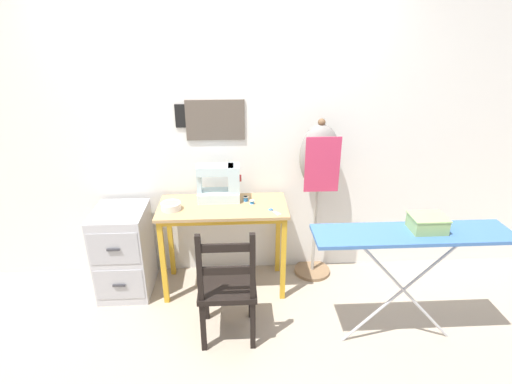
{
  "coord_description": "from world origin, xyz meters",
  "views": [
    {
      "loc": [
        0.11,
        -2.66,
        2.11
      ],
      "look_at": [
        0.27,
        0.22,
        0.89
      ],
      "focal_mm": 28.0,
      "sensor_mm": 36.0,
      "label": 1
    }
  ],
  "objects_px": {
    "fabric_bowl": "(171,206)",
    "storage_box": "(428,223)",
    "scissors": "(273,211)",
    "thread_spool_mid_table": "(252,202)",
    "sewing_machine": "(221,184)",
    "ironing_board": "(412,239)",
    "dress_form": "(319,166)",
    "filing_cabinet": "(124,251)",
    "wooden_chair": "(227,287)",
    "thread_spool_near_machine": "(246,199)"
  },
  "relations": [
    {
      "from": "fabric_bowl",
      "to": "storage_box",
      "type": "distance_m",
      "value": 1.85
    },
    {
      "from": "scissors",
      "to": "thread_spool_mid_table",
      "type": "distance_m",
      "value": 0.21
    },
    {
      "from": "storage_box",
      "to": "thread_spool_mid_table",
      "type": "bearing_deg",
      "value": 147.55
    },
    {
      "from": "sewing_machine",
      "to": "scissors",
      "type": "relative_size",
      "value": 2.93
    },
    {
      "from": "sewing_machine",
      "to": "scissors",
      "type": "distance_m",
      "value": 0.48
    },
    {
      "from": "thread_spool_mid_table",
      "to": "ironing_board",
      "type": "bearing_deg",
      "value": -35.64
    },
    {
      "from": "thread_spool_mid_table",
      "to": "dress_form",
      "type": "relative_size",
      "value": 0.03
    },
    {
      "from": "filing_cabinet",
      "to": "storage_box",
      "type": "relative_size",
      "value": 3.27
    },
    {
      "from": "storage_box",
      "to": "fabric_bowl",
      "type": "bearing_deg",
      "value": 160.01
    },
    {
      "from": "wooden_chair",
      "to": "thread_spool_mid_table",
      "type": "bearing_deg",
      "value": 72.23
    },
    {
      "from": "fabric_bowl",
      "to": "wooden_chair",
      "type": "height_order",
      "value": "wooden_chair"
    },
    {
      "from": "thread_spool_near_machine",
      "to": "wooden_chair",
      "type": "relative_size",
      "value": 0.05
    },
    {
      "from": "sewing_machine",
      "to": "wooden_chair",
      "type": "bearing_deg",
      "value": -86.36
    },
    {
      "from": "dress_form",
      "to": "fabric_bowl",
      "type": "bearing_deg",
      "value": -170.22
    },
    {
      "from": "scissors",
      "to": "storage_box",
      "type": "relative_size",
      "value": 0.54
    },
    {
      "from": "wooden_chair",
      "to": "ironing_board",
      "type": "xyz_separation_m",
      "value": [
        1.21,
        -0.1,
        0.4
      ]
    },
    {
      "from": "scissors",
      "to": "fabric_bowl",
      "type": "bearing_deg",
      "value": 174.69
    },
    {
      "from": "sewing_machine",
      "to": "fabric_bowl",
      "type": "height_order",
      "value": "sewing_machine"
    },
    {
      "from": "thread_spool_mid_table",
      "to": "wooden_chair",
      "type": "bearing_deg",
      "value": -107.77
    },
    {
      "from": "wooden_chair",
      "to": "storage_box",
      "type": "height_order",
      "value": "storage_box"
    },
    {
      "from": "scissors",
      "to": "thread_spool_mid_table",
      "type": "height_order",
      "value": "thread_spool_mid_table"
    },
    {
      "from": "sewing_machine",
      "to": "scissors",
      "type": "bearing_deg",
      "value": -30.22
    },
    {
      "from": "thread_spool_mid_table",
      "to": "wooden_chair",
      "type": "height_order",
      "value": "wooden_chair"
    },
    {
      "from": "fabric_bowl",
      "to": "storage_box",
      "type": "bearing_deg",
      "value": -19.99
    },
    {
      "from": "thread_spool_near_machine",
      "to": "storage_box",
      "type": "xyz_separation_m",
      "value": [
        1.15,
        -0.75,
        0.14
      ]
    },
    {
      "from": "fabric_bowl",
      "to": "wooden_chair",
      "type": "distance_m",
      "value": 0.8
    },
    {
      "from": "thread_spool_near_machine",
      "to": "thread_spool_mid_table",
      "type": "xyz_separation_m",
      "value": [
        0.05,
        -0.05,
        -0.01
      ]
    },
    {
      "from": "scissors",
      "to": "sewing_machine",
      "type": "bearing_deg",
      "value": 149.78
    },
    {
      "from": "wooden_chair",
      "to": "fabric_bowl",
      "type": "bearing_deg",
      "value": 128.05
    },
    {
      "from": "thread_spool_near_machine",
      "to": "scissors",
      "type": "bearing_deg",
      "value": -43.74
    },
    {
      "from": "wooden_chair",
      "to": "dress_form",
      "type": "height_order",
      "value": "dress_form"
    },
    {
      "from": "filing_cabinet",
      "to": "scissors",
      "type": "bearing_deg",
      "value": -5.78
    },
    {
      "from": "sewing_machine",
      "to": "thread_spool_near_machine",
      "type": "distance_m",
      "value": 0.23
    },
    {
      "from": "sewing_machine",
      "to": "thread_spool_near_machine",
      "type": "bearing_deg",
      "value": -10.94
    },
    {
      "from": "dress_form",
      "to": "storage_box",
      "type": "relative_size",
      "value": 6.28
    },
    {
      "from": "thread_spool_mid_table",
      "to": "thread_spool_near_machine",
      "type": "bearing_deg",
      "value": 132.36
    },
    {
      "from": "wooden_chair",
      "to": "dress_form",
      "type": "relative_size",
      "value": 0.64
    },
    {
      "from": "dress_form",
      "to": "sewing_machine",
      "type": "bearing_deg",
      "value": -176.77
    },
    {
      "from": "thread_spool_near_machine",
      "to": "ironing_board",
      "type": "height_order",
      "value": "ironing_board"
    },
    {
      "from": "wooden_chair",
      "to": "filing_cabinet",
      "type": "height_order",
      "value": "wooden_chair"
    },
    {
      "from": "fabric_bowl",
      "to": "ironing_board",
      "type": "height_order",
      "value": "ironing_board"
    },
    {
      "from": "thread_spool_mid_table",
      "to": "dress_form",
      "type": "distance_m",
      "value": 0.62
    },
    {
      "from": "ironing_board",
      "to": "thread_spool_near_machine",
      "type": "bearing_deg",
      "value": 143.7
    },
    {
      "from": "storage_box",
      "to": "sewing_machine",
      "type": "bearing_deg",
      "value": 149.55
    },
    {
      "from": "fabric_bowl",
      "to": "dress_form",
      "type": "height_order",
      "value": "dress_form"
    },
    {
      "from": "dress_form",
      "to": "filing_cabinet",
      "type": "bearing_deg",
      "value": -174.5
    },
    {
      "from": "dress_form",
      "to": "storage_box",
      "type": "bearing_deg",
      "value": -56.99
    },
    {
      "from": "thread_spool_near_machine",
      "to": "dress_form",
      "type": "xyz_separation_m",
      "value": [
        0.61,
        0.08,
        0.24
      ]
    },
    {
      "from": "wooden_chair",
      "to": "storage_box",
      "type": "distance_m",
      "value": 1.4
    },
    {
      "from": "fabric_bowl",
      "to": "filing_cabinet",
      "type": "xyz_separation_m",
      "value": [
        -0.43,
        0.05,
        -0.43
      ]
    }
  ]
}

